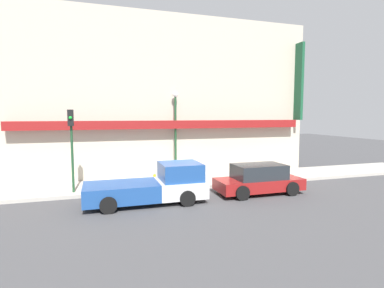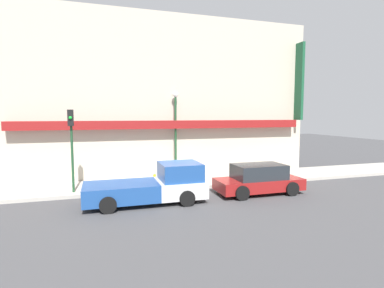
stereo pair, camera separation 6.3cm
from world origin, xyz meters
name	(u,v)px [view 1 (the left image)]	position (x,y,z in m)	size (l,w,h in m)	color
ground_plane	(182,191)	(0.00, 0.00, 0.00)	(80.00, 80.00, 0.00)	#424244
sidewalk	(174,182)	(0.00, 1.66, 0.09)	(36.00, 3.32, 0.18)	#ADA89E
building	(163,98)	(0.01, 4.80, 5.19)	(19.80, 3.80, 10.40)	#BCB29E
pickup_truck	(154,186)	(-1.79, -1.74, 0.79)	(5.50, 2.29, 1.81)	silver
parked_car	(259,179)	(3.68, -1.74, 0.74)	(4.48, 2.04, 1.53)	maroon
fire_hydrant	(155,180)	(-1.31, 0.90, 0.50)	(0.18, 0.18, 0.64)	yellow
street_lamp	(175,124)	(0.41, 2.93, 3.54)	(0.36, 0.36, 5.35)	#1E4728
traffic_light	(71,136)	(-5.49, 0.57, 3.01)	(0.28, 0.42, 4.15)	#1E4728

